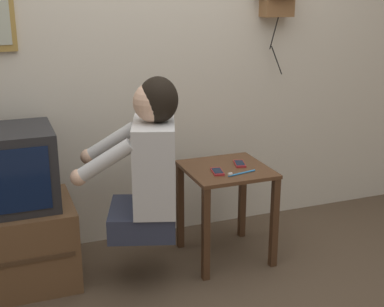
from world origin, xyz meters
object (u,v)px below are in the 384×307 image
Objects in this scene: television at (3,169)px; cell_phone_held at (217,172)px; toothbrush at (240,173)px; cell_phone_spare at (240,164)px; person at (149,162)px.

television is 4.05× the size of cell_phone_held.
cell_phone_held is 0.13m from toothbrush.
cell_phone_held is (1.16, -0.21, -0.09)m from television.
cell_phone_spare is 0.18m from toothbrush.
person is at bearing -153.12° from cell_phone_spare.
person is at bearing 74.32° from toothbrush.
person is 0.44m from cell_phone_held.
cell_phone_held is 0.71× the size of toothbrush.
television reaches higher than cell_phone_spare.
television is (-0.74, 0.25, -0.03)m from person.
person is 0.54m from toothbrush.
television is at bearing 89.69° from person.
person reaches higher than toothbrush.
cell_phone_held is 0.20m from cell_phone_spare.
toothbrush is (-0.07, -0.16, 0.00)m from cell_phone_spare.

